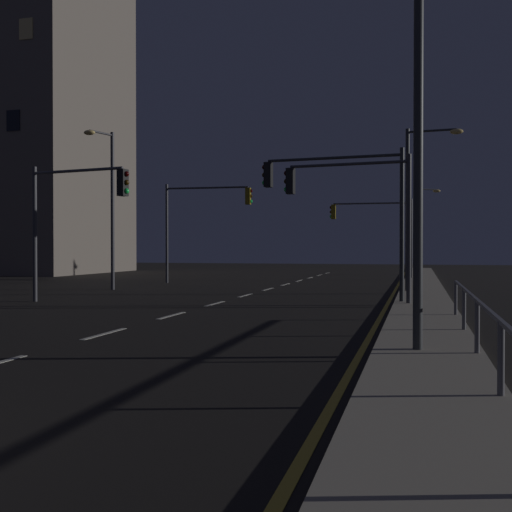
% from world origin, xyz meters
% --- Properties ---
extents(ground_plane, '(112.00, 112.00, 0.00)m').
position_xyz_m(ground_plane, '(0.00, 17.50, 0.00)').
color(ground_plane, black).
rests_on(ground_plane, ground).
extents(sidewalk_right, '(2.01, 77.00, 0.14)m').
position_xyz_m(sidewalk_right, '(7.37, 17.50, 0.07)').
color(sidewalk_right, '#9E937F').
rests_on(sidewalk_right, ground).
extents(lane_markings_center, '(0.14, 50.00, 0.01)m').
position_xyz_m(lane_markings_center, '(0.00, 21.00, 0.01)').
color(lane_markings_center, silver).
rests_on(lane_markings_center, ground).
extents(lane_edge_line, '(0.14, 53.00, 0.01)m').
position_xyz_m(lane_edge_line, '(6.11, 22.50, 0.01)').
color(lane_edge_line, gold).
rests_on(lane_edge_line, ground).
extents(traffic_light_mid_left, '(5.32, 0.56, 5.48)m').
position_xyz_m(traffic_light_mid_left, '(4.32, 18.39, 4.07)').
color(traffic_light_mid_left, '#2D3033').
rests_on(traffic_light_mid_left, sidewalk_right).
extents(traffic_light_near_left, '(4.31, 0.81, 5.14)m').
position_xyz_m(traffic_light_near_left, '(-5.04, 15.83, 3.65)').
color(traffic_light_near_left, '#38383D').
rests_on(traffic_light_near_left, ground).
extents(traffic_light_near_right, '(4.58, 0.60, 5.15)m').
position_xyz_m(traffic_light_near_right, '(4.86, 17.77, 3.81)').
color(traffic_light_near_right, '#38383D').
rests_on(traffic_light_near_right, sidewalk_right).
extents(traffic_light_far_right, '(5.19, 0.59, 5.77)m').
position_xyz_m(traffic_light_far_right, '(-4.85, 28.92, 4.12)').
color(traffic_light_far_right, '#38383D').
rests_on(traffic_light_far_right, ground).
extents(traffic_light_overhead_east, '(5.31, 0.48, 5.06)m').
position_xyz_m(traffic_light_overhead_east, '(4.37, 35.85, 3.78)').
color(traffic_light_overhead_east, '#38383D').
rests_on(traffic_light_overhead_east, sidewalk_right).
extents(street_lamp_across_street, '(1.53, 0.90, 6.55)m').
position_xyz_m(street_lamp_across_street, '(7.59, 43.91, 4.10)').
color(street_lamp_across_street, '#38383D').
rests_on(street_lamp_across_street, sidewalk_right).
extents(street_lamp_median, '(0.80, 1.66, 7.71)m').
position_xyz_m(street_lamp_median, '(-7.36, 22.51, 4.58)').
color(street_lamp_median, '#38383D').
rests_on(street_lamp_median, ground).
extents(street_lamp_corner, '(2.09, 0.88, 8.40)m').
position_xyz_m(street_lamp_corner, '(7.47, 7.76, 5.12)').
color(street_lamp_corner, '#2D3033').
rests_on(street_lamp_corner, sidewalk_right).
extents(street_lamp_mid_block, '(2.43, 0.40, 7.21)m').
position_xyz_m(street_lamp_mid_block, '(7.11, 23.79, 4.52)').
color(street_lamp_mid_block, '#2D3033').
rests_on(street_lamp_mid_block, sidewalk_right).
extents(barrier_fence, '(0.09, 16.31, 0.98)m').
position_xyz_m(barrier_fence, '(8.22, 6.11, 0.88)').
color(barrier_fence, '#59595E').
rests_on(barrier_fence, sidewalk_right).
extents(building_distant, '(15.08, 12.99, 30.23)m').
position_xyz_m(building_distant, '(-25.32, 39.94, 15.11)').
color(building_distant, '#6B6056').
rests_on(building_distant, ground).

